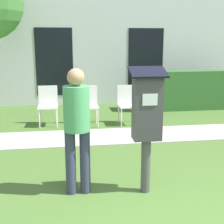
# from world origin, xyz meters

# --- Properties ---
(sidewalk) EXTENTS (12.00, 1.10, 0.02)m
(sidewalk) POSITION_xyz_m (0.00, 3.65, 0.01)
(sidewalk) COLOR #B7B2A8
(sidewalk) RESTS_ON ground
(building_facade) EXTENTS (10.00, 0.26, 3.20)m
(building_facade) POSITION_xyz_m (0.00, 7.31, 1.60)
(building_facade) COLOR silver
(building_facade) RESTS_ON ground
(parking_meter) EXTENTS (0.44, 0.31, 1.59)m
(parking_meter) POSITION_xyz_m (-0.12, 1.24, 1.02)
(parking_meter) COLOR #4C4C4C
(parking_meter) RESTS_ON ground
(person_standing) EXTENTS (0.32, 0.32, 1.58)m
(person_standing) POSITION_xyz_m (-0.97, 1.33, 0.93)
(person_standing) COLOR #333851
(person_standing) RESTS_ON ground
(outdoor_chair_left) EXTENTS (0.44, 0.44, 0.90)m
(outdoor_chair_left) POSITION_xyz_m (-1.50, 4.82, 0.53)
(outdoor_chair_left) COLOR white
(outdoor_chair_left) RESTS_ON ground
(outdoor_chair_middle) EXTENTS (0.44, 0.44, 0.90)m
(outdoor_chair_middle) POSITION_xyz_m (-0.59, 4.69, 0.53)
(outdoor_chair_middle) COLOR white
(outdoor_chair_middle) RESTS_ON ground
(outdoor_chair_right) EXTENTS (0.44, 0.44, 0.90)m
(outdoor_chair_right) POSITION_xyz_m (0.33, 4.66, 0.53)
(outdoor_chair_right) COLOR white
(outdoor_chair_right) RESTS_ON ground
(hedge_row) EXTENTS (2.87, 0.60, 1.10)m
(hedge_row) POSITION_xyz_m (2.36, 6.04, 0.55)
(hedge_row) COLOR #33662D
(hedge_row) RESTS_ON ground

